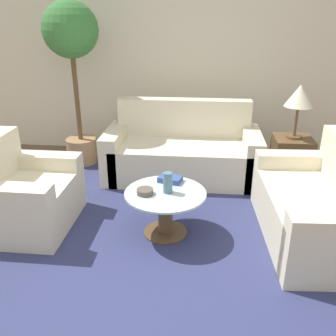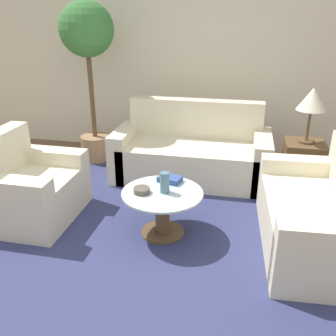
% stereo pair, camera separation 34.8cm
% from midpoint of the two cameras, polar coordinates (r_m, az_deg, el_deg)
% --- Properties ---
extents(ground_plane, '(14.00, 14.00, 0.00)m').
position_cam_midpoint_polar(ground_plane, '(3.02, -6.96, -16.51)').
color(ground_plane, brown).
extents(wall_back, '(10.00, 0.06, 2.60)m').
position_cam_midpoint_polar(wall_back, '(5.24, -0.88, 16.37)').
color(wall_back, beige).
rests_on(wall_back, ground_plane).
extents(rug, '(3.59, 3.52, 0.01)m').
position_cam_midpoint_polar(rug, '(3.52, -3.26, -9.88)').
color(rug, navy).
rests_on(rug, ground_plane).
extents(sofa_main, '(1.84, 0.84, 0.90)m').
position_cam_midpoint_polar(sofa_main, '(4.57, 0.05, 2.29)').
color(sofa_main, beige).
rests_on(sofa_main, ground_plane).
extents(armchair, '(0.78, 0.95, 0.86)m').
position_cam_midpoint_polar(armchair, '(3.83, -23.67, -4.14)').
color(armchair, beige).
rests_on(armchair, ground_plane).
extents(loveseat, '(0.87, 1.49, 0.88)m').
position_cam_midpoint_polar(loveseat, '(3.50, 19.65, -6.07)').
color(loveseat, beige).
rests_on(loveseat, ground_plane).
extents(coffee_table, '(0.73, 0.73, 0.42)m').
position_cam_midpoint_polar(coffee_table, '(3.38, -3.36, -6.04)').
color(coffee_table, brown).
rests_on(coffee_table, ground_plane).
extents(side_table, '(0.43, 0.43, 0.57)m').
position_cam_midpoint_polar(side_table, '(4.53, 16.13, 1.03)').
color(side_table, brown).
rests_on(side_table, ground_plane).
extents(table_lamp, '(0.31, 0.31, 0.60)m').
position_cam_midpoint_polar(table_lamp, '(4.32, 17.23, 10.23)').
color(table_lamp, brown).
rests_on(table_lamp, side_table).
extents(potted_plant, '(0.67, 0.67, 2.02)m').
position_cam_midpoint_polar(potted_plant, '(4.89, -16.49, 16.87)').
color(potted_plant, '#93704C').
rests_on(potted_plant, ground_plane).
extents(vase, '(0.08, 0.08, 0.19)m').
position_cam_midpoint_polar(vase, '(3.27, -3.08, -2.31)').
color(vase, slate).
rests_on(vase, coffee_table).
extents(bowl, '(0.14, 0.14, 0.05)m').
position_cam_midpoint_polar(bowl, '(3.28, -6.57, -3.66)').
color(bowl, brown).
rests_on(bowl, coffee_table).
extents(book_stack, '(0.24, 0.19, 0.05)m').
position_cam_midpoint_polar(book_stack, '(3.50, -2.51, -1.75)').
color(book_stack, '#334C8C').
rests_on(book_stack, coffee_table).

